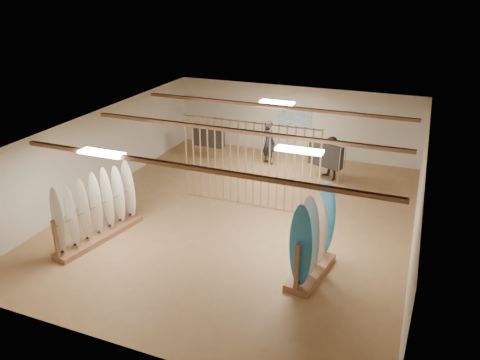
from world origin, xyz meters
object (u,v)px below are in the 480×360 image
at_px(rack_left, 98,217).
at_px(clothing_rack_a, 209,136).
at_px(shopper_b, 332,156).
at_px(shopper_a, 269,139).
at_px(rack_right, 312,248).
at_px(clothing_rack_b, 326,155).

xyz_separation_m(rack_left, clothing_rack_a, (0.15, 6.89, 0.24)).
height_order(clothing_rack_a, shopper_b, shopper_b).
bearing_deg(shopper_a, clothing_rack_a, 40.13).
xyz_separation_m(clothing_rack_a, shopper_b, (4.96, -0.30, -0.03)).
relative_size(rack_right, shopper_b, 1.24).
xyz_separation_m(clothing_rack_a, clothing_rack_b, (4.78, -0.45, 0.01)).
xyz_separation_m(clothing_rack_a, shopper_a, (2.39, 0.34, 0.06)).
height_order(clothing_rack_b, shopper_b, shopper_b).
relative_size(clothing_rack_b, shopper_a, 0.73).
distance_m(shopper_a, shopper_b, 2.66).
height_order(rack_left, rack_right, rack_right).
bearing_deg(rack_right, clothing_rack_b, 108.00).
bearing_deg(rack_left, clothing_rack_b, 63.26).
distance_m(rack_right, clothing_rack_b, 6.05).
distance_m(rack_left, shopper_b, 8.35).
bearing_deg(clothing_rack_a, shopper_a, 8.02).
distance_m(rack_left, rack_right, 5.91).
bearing_deg(clothing_rack_b, clothing_rack_a, -165.27).
xyz_separation_m(clothing_rack_b, shopper_b, (0.19, 0.15, -0.04)).
distance_m(rack_right, shopper_a, 7.55).
distance_m(rack_right, clothing_rack_a, 8.61).
bearing_deg(rack_right, shopper_b, 106.08).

